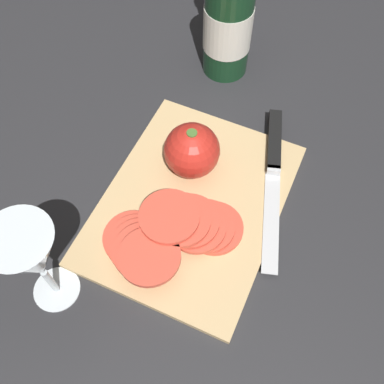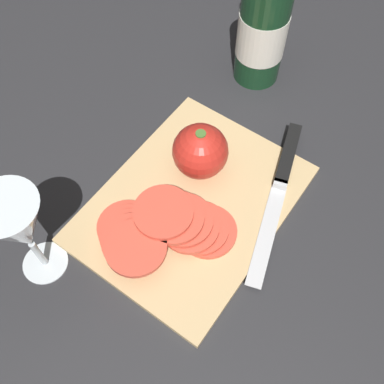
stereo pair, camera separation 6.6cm
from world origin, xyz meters
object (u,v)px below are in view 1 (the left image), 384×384
at_px(knife, 274,155).
at_px(wine_bottle, 228,19).
at_px(wine_glass, 32,258).
at_px(tomato_slice_stack_near, 140,246).
at_px(tomato_slice_stack_far, 193,223).
at_px(whole_tomato, 192,151).

bearing_deg(knife, wine_bottle, -154.96).
distance_m(wine_glass, tomato_slice_stack_near, 0.15).
xyz_separation_m(wine_bottle, knife, (-0.17, -0.15, -0.09)).
relative_size(wine_bottle, knife, 1.11).
xyz_separation_m(wine_bottle, tomato_slice_stack_far, (-0.34, -0.09, -0.08)).
bearing_deg(tomato_slice_stack_far, whole_tomato, 25.41).
relative_size(knife, tomato_slice_stack_near, 2.23).
xyz_separation_m(wine_glass, knife, (0.33, -0.20, -0.10)).
height_order(tomato_slice_stack_near, tomato_slice_stack_far, tomato_slice_stack_far).
height_order(wine_glass, tomato_slice_stack_near, wine_glass).
distance_m(wine_bottle, knife, 0.24).
distance_m(wine_glass, whole_tomato, 0.28).
relative_size(tomato_slice_stack_near, tomato_slice_stack_far, 0.91).
xyz_separation_m(knife, tomato_slice_stack_near, (-0.23, 0.12, 0.01)).
distance_m(whole_tomato, knife, 0.14).
height_order(wine_bottle, whole_tomato, wine_bottle).
bearing_deg(whole_tomato, wine_glass, 160.98).
relative_size(knife, tomato_slice_stack_far, 2.01).
height_order(wine_bottle, tomato_slice_stack_near, wine_bottle).
relative_size(wine_bottle, tomato_slice_stack_near, 2.47).
bearing_deg(wine_bottle, whole_tomato, -170.43).
bearing_deg(knife, tomato_slice_stack_far, -38.12).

